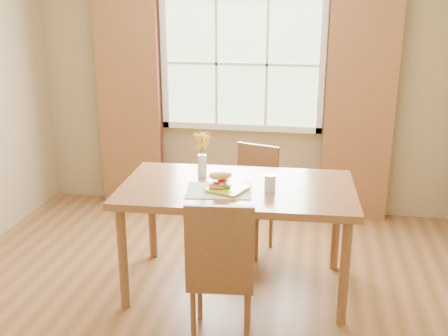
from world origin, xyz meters
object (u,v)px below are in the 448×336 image
at_px(croissant_sandwich, 220,180).
at_px(chair_near, 221,267).
at_px(flower_vase, 202,149).
at_px(dining_table, 237,197).
at_px(chair_far, 252,194).
at_px(water_glass, 270,184).

bearing_deg(croissant_sandwich, chair_near, -104.62).
bearing_deg(flower_vase, dining_table, -30.36).
bearing_deg(flower_vase, chair_near, -70.85).
height_order(dining_table, chair_far, chair_far).
bearing_deg(water_glass, dining_table, 162.63).
relative_size(dining_table, flower_vase, 5.01).
relative_size(dining_table, chair_far, 1.88).
bearing_deg(croissant_sandwich, dining_table, 26.58).
bearing_deg(dining_table, flower_vase, 147.08).
bearing_deg(chair_near, flower_vase, 103.42).
bearing_deg(water_glass, chair_near, -110.30).
distance_m(chair_far, flower_vase, 0.81).
bearing_deg(flower_vase, croissant_sandwich, -57.39).
bearing_deg(chair_far, chair_near, -73.03).
bearing_deg(water_glass, chair_far, 105.74).
xyz_separation_m(chair_near, water_glass, (0.23, 0.63, 0.34)).
distance_m(croissant_sandwich, water_glass, 0.35).
height_order(croissant_sandwich, water_glass, croissant_sandwich).
distance_m(dining_table, chair_far, 0.73).
height_order(chair_near, flower_vase, flower_vase).
xyz_separation_m(dining_table, chair_far, (0.02, 0.70, -0.23)).
relative_size(chair_far, water_glass, 7.66).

